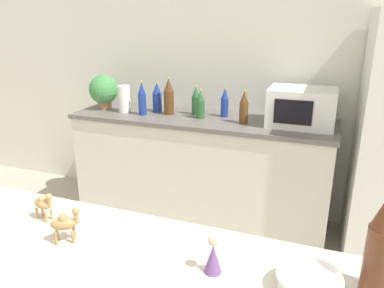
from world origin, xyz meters
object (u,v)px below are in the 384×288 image
(microwave, at_px, (302,107))
(camel_figurine, at_px, (44,203))
(back_bottle_6, at_px, (196,101))
(wise_man_figurine_crimson, at_px, (213,256))
(potted_plant, at_px, (104,90))
(back_bottle_1, at_px, (244,108))
(back_bottle_2, at_px, (142,99))
(fruit_bowl, at_px, (309,282))
(back_bottle_5, at_px, (157,98))
(camel_figurine_second, at_px, (65,223))
(back_bottle_3, at_px, (225,103))
(back_bottle_0, at_px, (200,104))
(wine_bottle, at_px, (383,244))
(paper_towel_roll, at_px, (124,99))
(back_bottle_4, at_px, (169,97))

(microwave, xyz_separation_m, camel_figurine, (-0.77, -1.84, -0.03))
(back_bottle_6, bearing_deg, wise_man_figurine_crimson, -68.72)
(camel_figurine, bearing_deg, potted_plant, 116.71)
(back_bottle_1, height_order, back_bottle_2, back_bottle_2)
(back_bottle_2, bearing_deg, fruit_bowl, -50.97)
(back_bottle_5, relative_size, camel_figurine_second, 2.06)
(back_bottle_6, bearing_deg, back_bottle_3, 4.05)
(fruit_bowl, height_order, camel_figurine_second, camel_figurine_second)
(back_bottle_5, bearing_deg, back_bottle_0, -10.60)
(back_bottle_3, bearing_deg, back_bottle_0, -146.12)
(back_bottle_5, relative_size, camel_figurine, 2.22)
(microwave, relative_size, wise_man_figurine_crimson, 3.82)
(wine_bottle, relative_size, fruit_bowl, 1.77)
(back_bottle_5, bearing_deg, potted_plant, -172.76)
(camel_figurine_second, bearing_deg, back_bottle_3, 90.14)
(paper_towel_roll, bearing_deg, back_bottle_1, -0.14)
(potted_plant, relative_size, wise_man_figurine_crimson, 2.38)
(camel_figurine, bearing_deg, back_bottle_3, 84.97)
(back_bottle_0, bearing_deg, fruit_bowl, -62.53)
(back_bottle_1, bearing_deg, back_bottle_3, 142.23)
(potted_plant, xyz_separation_m, camel_figurine, (0.91, -1.80, -0.05))
(back_bottle_6, bearing_deg, wine_bottle, -57.33)
(potted_plant, height_order, back_bottle_4, back_bottle_4)
(paper_towel_roll, height_order, back_bottle_4, back_bottle_4)
(potted_plant, height_order, back_bottle_5, potted_plant)
(paper_towel_roll, distance_m, back_bottle_3, 0.86)
(back_bottle_0, xyz_separation_m, camel_figurine, (0.00, -1.79, -0.00))
(back_bottle_2, height_order, back_bottle_5, back_bottle_2)
(back_bottle_3, height_order, camel_figurine, back_bottle_3)
(wise_man_figurine_crimson, bearing_deg, back_bottle_6, 111.28)
(paper_towel_roll, xyz_separation_m, camel_figurine, (0.68, -1.75, -0.00))
(camel_figurine_second, bearing_deg, wise_man_figurine_crimson, 2.26)
(back_bottle_3, relative_size, fruit_bowl, 1.32)
(back_bottle_2, distance_m, camel_figurine_second, 1.94)
(microwave, distance_m, back_bottle_1, 0.42)
(microwave, distance_m, wine_bottle, 1.88)
(microwave, distance_m, back_bottle_3, 0.61)
(back_bottle_4, height_order, fruit_bowl, back_bottle_4)
(back_bottle_1, xyz_separation_m, fruit_bowl, (0.60, -1.82, -0.05))
(back_bottle_4, distance_m, camel_figurine, 1.84)
(fruit_bowl, bearing_deg, back_bottle_1, 108.32)
(back_bottle_2, xyz_separation_m, fruit_bowl, (1.45, -1.79, -0.06))
(paper_towel_roll, xyz_separation_m, back_bottle_0, (0.67, 0.03, -0.00))
(back_bottle_4, relative_size, back_bottle_6, 1.28)
(back_bottle_0, xyz_separation_m, fruit_bowl, (0.96, -1.85, -0.04))
(back_bottle_3, xyz_separation_m, fruit_bowl, (0.79, -1.96, -0.04))
(back_bottle_5, bearing_deg, back_bottle_2, -116.02)
(camel_figurine_second, bearing_deg, paper_towel_roll, 114.64)
(paper_towel_roll, relative_size, fruit_bowl, 1.23)
(camel_figurine, bearing_deg, paper_towel_roll, 111.07)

